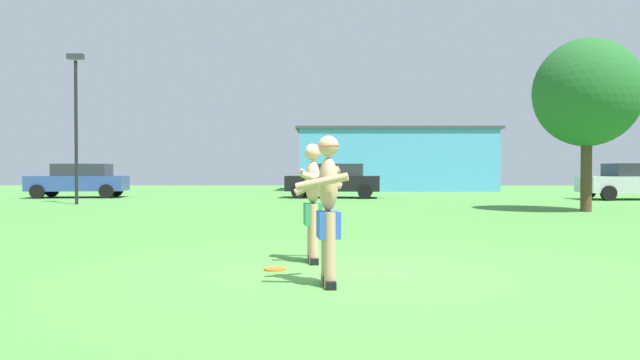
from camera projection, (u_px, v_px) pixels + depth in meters
ground_plane at (353, 272)px, 7.38m from camera, size 80.00×80.00×0.00m
player_with_cap at (328, 203)px, 6.52m from camera, size 0.64×0.62×1.71m
player_in_green at (313, 200)px, 8.16m from camera, size 0.63×0.60×1.68m
frisbee at (275, 269)px, 7.56m from camera, size 0.30×0.30×0.03m
car_blue_near_post at (79, 180)px, 26.94m from camera, size 4.48×2.42×1.58m
car_black_mid_lot at (334, 180)px, 26.76m from camera, size 4.47×2.40×1.58m
car_silver_far_end at (634, 181)px, 25.09m from camera, size 4.34×2.09×1.58m
lamp_post at (76, 112)px, 21.64m from camera, size 0.60×0.24×5.66m
outbuilding_behind_lot at (394, 160)px, 36.81m from camera, size 12.32×6.04×3.89m
tree_behind_players at (587, 93)px, 17.93m from camera, size 3.25×3.25×5.40m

